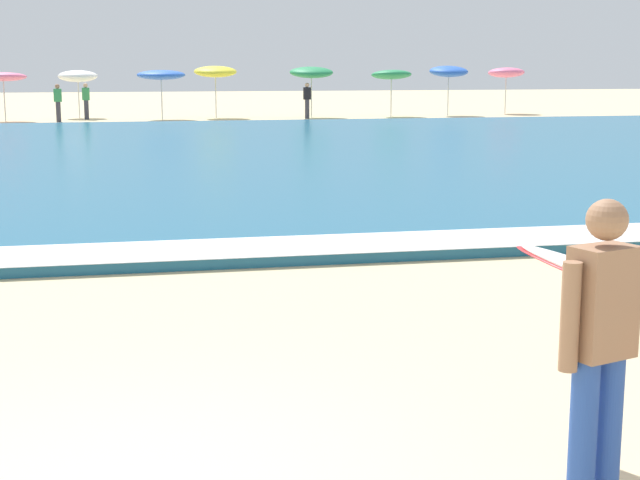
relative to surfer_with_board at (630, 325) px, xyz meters
The scene contains 14 objects.
sea 20.80m from the surfer_with_board, 97.32° to the left, with size 120.00×28.00×0.14m, color #1E6084.
surf_foam 7.73m from the surfer_with_board, 110.16° to the left, with size 120.00×1.32×0.01m, color white.
surfer_with_board is the anchor object (origin of this frame).
beach_umbrella_1 38.87m from the surfer_with_board, 100.84° to the left, with size 1.94×1.96×2.11m.
beach_umbrella_2 40.47m from the surfer_with_board, 96.14° to the left, with size 1.73×1.74×2.13m.
beach_umbrella_3 38.19m from the surfer_with_board, 91.11° to the left, with size 2.10×2.10×2.15m.
beach_umbrella_4 39.02m from the surfer_with_board, 87.50° to the left, with size 1.91×1.93×2.37m.
beach_umbrella_5 38.89m from the surfer_with_board, 81.16° to the left, with size 1.96×1.99×2.34m.
beach_umbrella_6 39.67m from the surfer_with_board, 75.80° to the left, with size 1.85×1.88×2.20m.
beach_umbrella_7 40.79m from the surfer_with_board, 71.99° to the left, with size 1.80×1.84×2.38m.
beach_umbrella_8 43.03m from the surfer_with_board, 68.20° to the left, with size 1.76×1.79×2.27m.
beachgoer_near_row_left 38.07m from the surfer_with_board, 81.50° to the left, with size 0.32×0.20×1.58m.
beachgoer_near_row_mid 37.66m from the surfer_with_board, 97.75° to the left, with size 0.32×0.20×1.58m.
beachgoer_near_row_right 39.12m from the surfer_with_board, 95.83° to the left, with size 0.32×0.20×1.58m.
Camera 1 is at (-0.03, -5.21, 2.42)m, focal length 53.87 mm.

